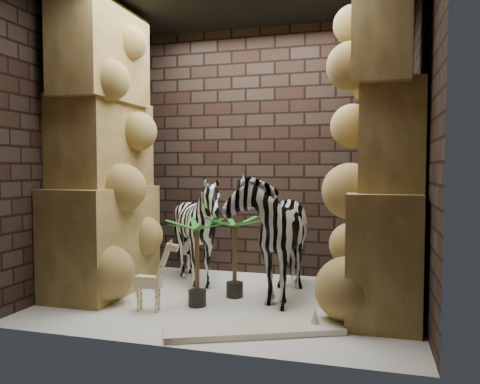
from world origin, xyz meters
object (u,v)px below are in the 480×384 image
(zebra_left, at_px, (198,236))
(surfboard, at_px, (254,329))
(palm_front, at_px, (235,257))
(palm_back, at_px, (197,262))
(giraffe_toy, at_px, (148,274))
(zebra_right, at_px, (271,224))

(zebra_left, distance_m, surfboard, 1.70)
(surfboard, bearing_deg, palm_front, 91.35)
(palm_back, bearing_deg, giraffe_toy, -145.08)
(zebra_left, distance_m, palm_front, 0.66)
(giraffe_toy, distance_m, palm_back, 0.46)
(palm_front, relative_size, palm_back, 0.99)
(zebra_left, bearing_deg, zebra_right, -9.14)
(zebra_left, height_order, palm_front, zebra_left)
(zebra_right, height_order, giraffe_toy, zebra_right)
(zebra_right, distance_m, zebra_left, 0.93)
(zebra_right, height_order, zebra_left, zebra_right)
(giraffe_toy, distance_m, palm_front, 0.91)
(palm_back, bearing_deg, zebra_left, 110.52)
(palm_back, height_order, surfboard, palm_back)
(zebra_right, bearing_deg, palm_back, -141.67)
(palm_front, bearing_deg, zebra_left, 145.96)
(palm_front, distance_m, surfboard, 1.10)
(palm_back, bearing_deg, surfboard, -38.19)
(palm_front, height_order, surfboard, palm_front)
(surfboard, bearing_deg, giraffe_toy, 141.32)
(zebra_right, relative_size, surfboard, 1.05)
(giraffe_toy, bearing_deg, zebra_left, 80.77)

